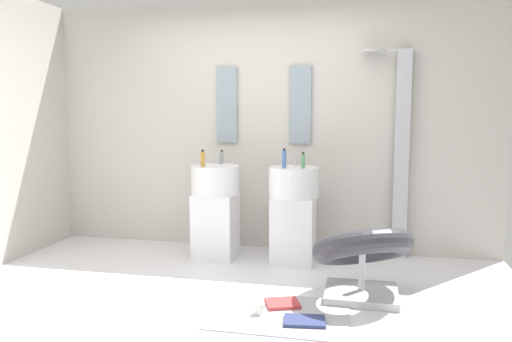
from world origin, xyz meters
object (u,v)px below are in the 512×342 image
(pedestal_sink_left, at_px, (216,208))
(soap_bottle_grey, at_px, (222,157))
(pedestal_sink_right, at_px, (293,211))
(soap_bottle_amber, at_px, (203,159))
(shower_column, at_px, (400,150))
(coffee_mug, at_px, (260,308))
(lounge_chair, at_px, (362,254))
(magazine_navy, at_px, (305,321))
(soap_bottle_blue, at_px, (284,159))
(magazine_red, at_px, (282,303))
(soap_bottle_green, at_px, (303,161))

(pedestal_sink_left, xyz_separation_m, soap_bottle_grey, (0.02, 0.17, 0.49))
(pedestal_sink_right, height_order, soap_bottle_amber, soap_bottle_amber)
(shower_column, distance_m, coffee_mug, 2.25)
(lounge_chair, xyz_separation_m, coffee_mug, (-0.71, -0.51, -0.30))
(pedestal_sink_right, distance_m, coffee_mug, 1.39)
(shower_column, relative_size, magazine_navy, 7.27)
(pedestal_sink_right, bearing_deg, coffee_mug, -92.32)
(soap_bottle_amber, distance_m, soap_bottle_blue, 0.78)
(coffee_mug, distance_m, soap_bottle_amber, 1.71)
(pedestal_sink_left, bearing_deg, magazine_red, -52.48)
(pedestal_sink_right, bearing_deg, shower_column, 21.44)
(soap_bottle_blue, bearing_deg, lounge_chair, -44.54)
(coffee_mug, relative_size, soap_bottle_blue, 0.46)
(soap_bottle_blue, bearing_deg, magazine_red, -81.34)
(pedestal_sink_right, height_order, coffee_mug, pedestal_sink_right)
(magazine_red, relative_size, soap_bottle_blue, 1.32)
(magazine_red, xyz_separation_m, soap_bottle_amber, (-0.94, 0.98, 0.98))
(shower_column, bearing_deg, soap_bottle_blue, -155.99)
(soap_bottle_blue, bearing_deg, coffee_mug, -88.77)
(shower_column, xyz_separation_m, magazine_red, (-0.92, -1.51, -1.06))
(lounge_chair, relative_size, magazine_navy, 3.69)
(pedestal_sink_right, height_order, soap_bottle_green, soap_bottle_green)
(magazine_red, bearing_deg, magazine_navy, -74.53)
(magazine_red, xyz_separation_m, soap_bottle_blue, (-0.16, 1.03, 0.99))
(pedestal_sink_left, bearing_deg, soap_bottle_grey, 83.54)
(pedestal_sink_left, height_order, soap_bottle_blue, soap_bottle_blue)
(soap_bottle_grey, bearing_deg, soap_bottle_amber, -107.62)
(pedestal_sink_left, distance_m, soap_bottle_green, 1.01)
(lounge_chair, xyz_separation_m, soap_bottle_green, (-0.56, 0.73, 0.65))
(lounge_chair, relative_size, coffee_mug, 12.21)
(magazine_navy, relative_size, coffee_mug, 3.31)
(shower_column, bearing_deg, soap_bottle_amber, -164.00)
(shower_column, height_order, soap_bottle_blue, shower_column)
(lounge_chair, relative_size, soap_bottle_grey, 7.35)
(magazine_navy, height_order, soap_bottle_grey, soap_bottle_grey)
(magazine_navy, height_order, soap_bottle_green, soap_bottle_green)
(shower_column, relative_size, soap_bottle_amber, 12.44)
(shower_column, bearing_deg, coffee_mug, -121.51)
(soap_bottle_blue, xyz_separation_m, soap_bottle_green, (0.17, 0.01, -0.02))
(pedestal_sink_left, relative_size, soap_bottle_blue, 5.57)
(pedestal_sink_right, xyz_separation_m, soap_bottle_blue, (-0.08, -0.09, 0.51))
(soap_bottle_grey, xyz_separation_m, soap_bottle_green, (0.86, -0.25, 0.01))
(soap_bottle_blue, distance_m, soap_bottle_green, 0.18)
(lounge_chair, xyz_separation_m, soap_bottle_amber, (-1.51, 0.67, 0.65))
(pedestal_sink_left, distance_m, coffee_mug, 1.57)
(shower_column, bearing_deg, pedestal_sink_left, -167.60)
(lounge_chair, xyz_separation_m, soap_bottle_blue, (-0.73, 0.72, 0.66))
(magazine_navy, height_order, soap_bottle_amber, soap_bottle_amber)
(soap_bottle_amber, xyz_separation_m, soap_bottle_green, (0.95, 0.06, -0.01))
(shower_column, relative_size, lounge_chair, 1.97)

